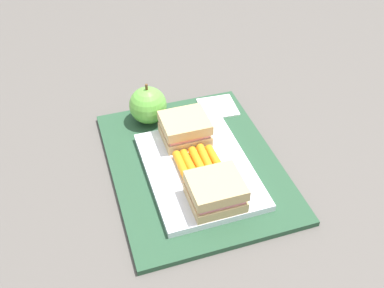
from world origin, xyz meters
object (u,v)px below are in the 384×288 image
sandwich_half_left (216,192)px  apple (148,105)px  food_tray (199,170)px  paper_napkin (218,107)px  sandwich_half_right (185,129)px  carrot_sticks_bundle (199,164)px

sandwich_half_left → apple: apple is taller
food_tray → paper_napkin: (0.16, -0.09, -0.00)m
sandwich_half_right → paper_napkin: size_ratio=1.14×
paper_napkin → sandwich_half_left: bearing=158.6°
paper_napkin → carrot_sticks_bundle: bearing=149.8°
food_tray → apple: (0.16, 0.05, 0.03)m
sandwich_half_left → carrot_sticks_bundle: sandwich_half_left is taller
food_tray → carrot_sticks_bundle: 0.01m
apple → sandwich_half_left: bearing=-169.2°
sandwich_half_left → apple: bearing=10.8°
sandwich_half_left → apple: 0.25m
sandwich_half_right → apple: size_ratio=0.98×
carrot_sticks_bundle → apple: (0.16, 0.05, 0.02)m
sandwich_half_right → apple: 0.10m
sandwich_half_left → sandwich_half_right: bearing=0.0°
apple → paper_napkin: bearing=-91.2°
paper_napkin → sandwich_half_right: bearing=131.4°
sandwich_half_right → carrot_sticks_bundle: 0.08m
apple → paper_napkin: (-0.00, -0.14, -0.03)m
sandwich_half_right → food_tray: bearing=180.0°
apple → sandwich_half_right: bearing=-151.6°
food_tray → sandwich_half_right: bearing=0.0°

